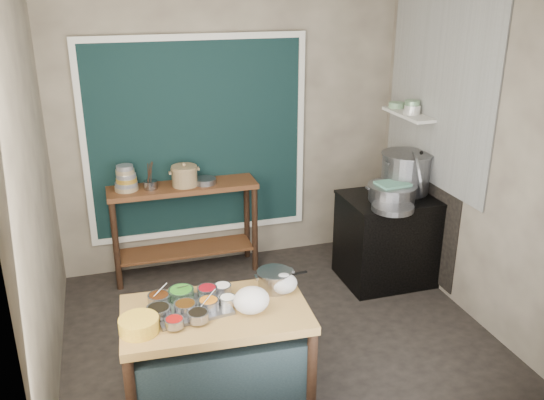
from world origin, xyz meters
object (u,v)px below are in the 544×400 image
object	(u,v)px
condiment_tray	(192,308)
stock_pot	(405,173)
saucepan	(274,280)
utensil_cup	(151,185)
prep_table	(217,357)
yellow_basin	(139,325)
steamer	(392,193)
back_counter	(185,229)
stove_block	(389,240)
ceramic_crock	(185,177)

from	to	relation	value
condiment_tray	stock_pot	world-z (taller)	stock_pot
saucepan	utensil_cup	distance (m)	1.97
prep_table	utensil_cup	xyz separation A→B (m)	(-0.21, 2.01, 0.62)
yellow_basin	steamer	world-z (taller)	steamer
back_counter	utensil_cup	size ratio (longest dim) A/B	10.70
back_counter	stove_block	world-z (taller)	back_counter
steamer	yellow_basin	bearing A→B (deg)	-151.66
saucepan	stock_pot	distance (m)	2.13
back_counter	stove_block	size ratio (longest dim) A/B	1.61
condiment_tray	ceramic_crock	bearing A→B (deg)	82.14
condiment_tray	saucepan	bearing A→B (deg)	10.23
saucepan	ceramic_crock	bearing A→B (deg)	94.17
condiment_tray	stock_pot	bearing A→B (deg)	30.04
back_counter	steamer	bearing A→B (deg)	-23.62
yellow_basin	steamer	xyz separation A→B (m)	(2.46, 1.33, 0.16)
back_counter	stove_block	bearing A→B (deg)	-21.02
back_counter	saucepan	distance (m)	1.93
stock_pot	back_counter	bearing A→B (deg)	163.22
prep_table	ceramic_crock	bearing A→B (deg)	89.92
saucepan	prep_table	bearing A→B (deg)	-166.97
yellow_basin	ceramic_crock	world-z (taller)	ceramic_crock
condiment_tray	steamer	world-z (taller)	steamer
condiment_tray	utensil_cup	xyz separation A→B (m)	(-0.06, 1.95, 0.23)
stove_block	steamer	distance (m)	0.54
prep_table	saucepan	distance (m)	0.66
ceramic_crock	stock_pot	distance (m)	2.15
stove_block	ceramic_crock	xyz separation A→B (m)	(-1.88, 0.71, 0.61)
saucepan	stock_pot	world-z (taller)	stock_pot
condiment_tray	ceramic_crock	size ratio (longest dim) A/B	1.85
ceramic_crock	utensil_cup	bearing A→B (deg)	179.73
back_counter	steamer	xyz separation A→B (m)	(1.85, -0.81, 0.48)
utensil_cup	stock_pot	size ratio (longest dim) A/B	0.27
prep_table	condiment_tray	bearing A→B (deg)	163.75
stove_block	utensil_cup	world-z (taller)	utensil_cup
prep_table	stove_block	size ratio (longest dim) A/B	1.39
stock_pot	ceramic_crock	bearing A→B (deg)	163.66
stove_block	stock_pot	size ratio (longest dim) A/B	1.80
stove_block	condiment_tray	bearing A→B (deg)	-149.89
yellow_basin	steamer	distance (m)	2.80
utensil_cup	ceramic_crock	xyz separation A→B (m)	(0.33, -0.00, 0.05)
condiment_tray	saucepan	xyz separation A→B (m)	(0.61, 0.11, 0.06)
utensil_cup	condiment_tray	bearing A→B (deg)	-88.29
yellow_basin	stock_pot	xyz separation A→B (m)	(2.69, 1.51, 0.28)
ceramic_crock	stock_pot	xyz separation A→B (m)	(2.06, -0.60, 0.04)
saucepan	steamer	xyz separation A→B (m)	(1.49, 1.06, 0.14)
back_counter	stock_pot	size ratio (longest dim) A/B	2.90
stove_block	ceramic_crock	size ratio (longest dim) A/B	3.39
stove_block	saucepan	world-z (taller)	saucepan
stock_pot	utensil_cup	bearing A→B (deg)	165.77
prep_table	yellow_basin	world-z (taller)	yellow_basin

